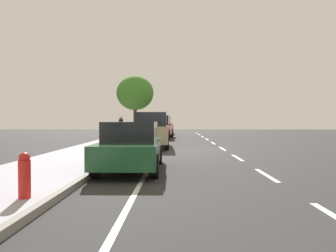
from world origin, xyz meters
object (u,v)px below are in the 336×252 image
object	(u,v)px
cyclist_with_backpack	(137,131)
fire_hydrant	(24,175)
parked_suv_grey_nearest	(163,125)
parked_suv_tan_mid	(152,130)
parked_pickup_red_second	(160,128)
parked_sedan_green_far	(131,146)
pedestrian_on_phone	(121,125)
street_tree_near_cyclist	(135,93)
bicycle_at_curb	(140,142)

from	to	relation	value
cyclist_with_backpack	fire_hydrant	bearing A→B (deg)	86.77
parked_suv_grey_nearest	cyclist_with_backpack	size ratio (longest dim) A/B	2.96
parked_suv_tan_mid	fire_hydrant	bearing A→B (deg)	83.36
parked_suv_grey_nearest	parked_pickup_red_second	distance (m)	8.91
parked_sedan_green_far	cyclist_with_backpack	world-z (taller)	cyclist_with_backpack
parked_sedan_green_far	fire_hydrant	distance (m)	4.47
cyclist_with_backpack	pedestrian_on_phone	bearing A→B (deg)	-75.08
parked_suv_grey_nearest	pedestrian_on_phone	distance (m)	9.73
parked_suv_tan_mid	cyclist_with_backpack	xyz separation A→B (m)	(0.77, 0.47, -0.06)
parked_suv_tan_mid	parked_pickup_red_second	bearing A→B (deg)	-90.24
parked_pickup_red_second	cyclist_with_backpack	world-z (taller)	parked_pickup_red_second
parked_suv_tan_mid	pedestrian_on_phone	distance (m)	9.35
parked_sedan_green_far	street_tree_near_cyclist	xyz separation A→B (m)	(1.93, -16.62, 3.05)
parked_suv_grey_nearest	parked_pickup_red_second	xyz separation A→B (m)	(-0.04, 8.91, -0.13)
pedestrian_on_phone	fire_hydrant	bearing A→B (deg)	94.83
parked_suv_tan_mid	fire_hydrant	size ratio (longest dim) A/B	5.64
parked_pickup_red_second	bicycle_at_curb	xyz separation A→B (m)	(0.59, 9.97, -0.52)
pedestrian_on_phone	parked_sedan_green_far	bearing A→B (deg)	100.63
parked_pickup_red_second	pedestrian_on_phone	bearing A→B (deg)	4.68
parked_pickup_red_second	parked_suv_tan_mid	distance (m)	9.04
parked_sedan_green_far	fire_hydrant	xyz separation A→B (m)	(1.39, 4.24, -0.18)
pedestrian_on_phone	fire_hydrant	size ratio (longest dim) A/B	2.07
fire_hydrant	pedestrian_on_phone	bearing A→B (deg)	-85.17
street_tree_near_cyclist	fire_hydrant	world-z (taller)	street_tree_near_cyclist
parked_pickup_red_second	fire_hydrant	size ratio (longest dim) A/B	6.45
parked_sedan_green_far	pedestrian_on_phone	size ratio (longest dim) A/B	2.54
parked_suv_grey_nearest	cyclist_with_backpack	xyz separation A→B (m)	(0.77, 18.41, -0.06)
parked_suv_grey_nearest	parked_suv_tan_mid	distance (m)	17.95
parked_pickup_red_second	parked_sedan_green_far	world-z (taller)	parked_pickup_red_second
parked_suv_tan_mid	bicycle_at_curb	bearing A→B (deg)	59.58
bicycle_at_curb	cyclist_with_backpack	distance (m)	0.78
fire_hydrant	parked_suv_tan_mid	bearing A→B (deg)	-96.64
parked_sedan_green_far	street_tree_near_cyclist	distance (m)	17.01
cyclist_with_backpack	parked_sedan_green_far	bearing A→B (deg)	95.30
parked_sedan_green_far	pedestrian_on_phone	xyz separation A→B (m)	(3.17, -16.92, 0.39)
parked_suv_grey_nearest	bicycle_at_curb	size ratio (longest dim) A/B	3.30
parked_suv_grey_nearest	street_tree_near_cyclist	distance (m)	10.08
cyclist_with_backpack	bicycle_at_curb	bearing A→B (deg)	115.62
parked_suv_grey_nearest	street_tree_near_cyclist	bearing A→B (deg)	78.14
parked_suv_tan_mid	pedestrian_on_phone	bearing A→B (deg)	-69.76
parked_suv_grey_nearest	pedestrian_on_phone	bearing A→B (deg)	70.58
parked_sedan_green_far	cyclist_with_backpack	size ratio (longest dim) A/B	2.75
bicycle_at_curb	parked_suv_tan_mid	bearing A→B (deg)	-120.42
parked_suv_grey_nearest	parked_pickup_red_second	world-z (taller)	parked_suv_grey_nearest
parked_suv_tan_mid	bicycle_at_curb	world-z (taller)	parked_suv_tan_mid
cyclist_with_backpack	street_tree_near_cyclist	world-z (taller)	street_tree_near_cyclist
parked_suv_grey_nearest	parked_pickup_red_second	bearing A→B (deg)	90.23
parked_suv_tan_mid	parked_sedan_green_far	world-z (taller)	parked_suv_tan_mid
parked_pickup_red_second	fire_hydrant	xyz separation A→B (m)	(1.48, 21.43, -0.33)
parked_pickup_red_second	parked_suv_grey_nearest	bearing A→B (deg)	-89.77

